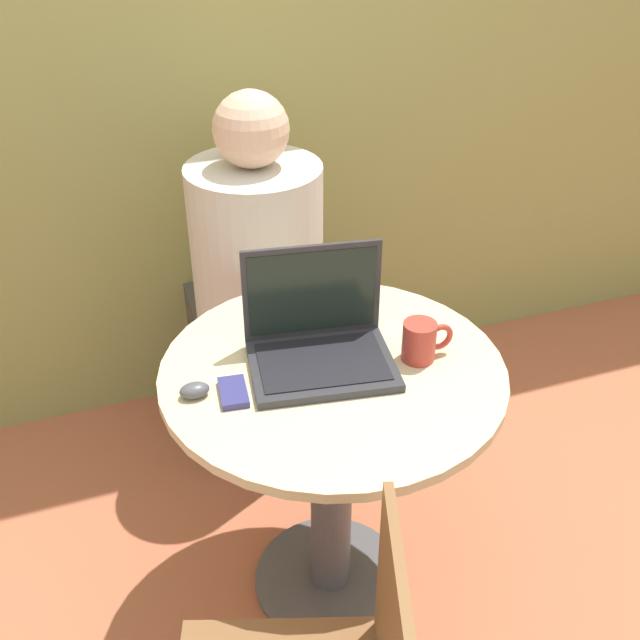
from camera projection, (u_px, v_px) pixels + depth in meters
The scene contains 8 objects.
ground_plane at pixel (330, 580), 2.12m from camera, with size 12.00×12.00×0.00m, color #B26042.
back_wall at pixel (213, 25), 2.23m from camera, with size 7.00×0.05×2.60m.
round_table at pixel (332, 437), 1.83m from camera, with size 0.80×0.80×0.75m.
laptop at pixel (319, 340), 1.71m from camera, with size 0.36×0.29×0.26m.
cell_phone at pixel (233, 392), 1.62m from camera, with size 0.07×0.11×0.02m.
computer_mouse at pixel (195, 391), 1.61m from camera, with size 0.07×0.04×0.03m.
coffee_cup at pixel (421, 341), 1.72m from camera, with size 0.13×0.08×0.10m.
person_seated at pixel (255, 307), 2.41m from camera, with size 0.40×0.62×1.21m.
Camera 1 is at (-0.49, -1.29, 1.76)m, focal length 42.00 mm.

